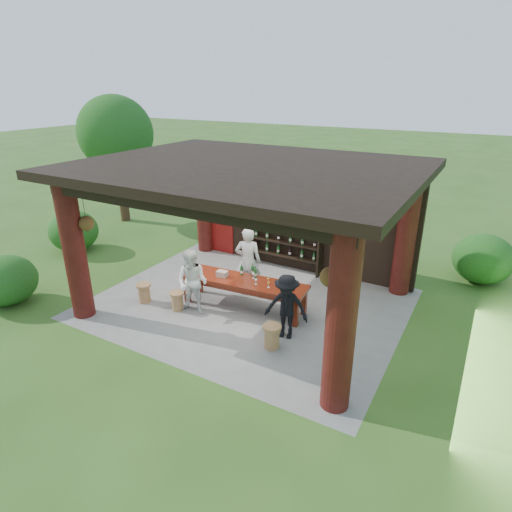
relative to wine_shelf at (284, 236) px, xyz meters
The scene contains 15 objects.
ground 2.66m from the wine_shelf, 85.09° to the right, with size 90.00×90.00×0.00m, color #2D5119.
pavilion 2.31m from the wine_shelf, 84.42° to the right, with size 7.50×6.00×3.60m.
wine_shelf is the anchor object (origin of this frame).
tasting_table 2.72m from the wine_shelf, 85.10° to the right, with size 3.19×1.09×0.75m.
stool_near_left 3.83m from the wine_shelf, 107.67° to the right, with size 0.35×0.35×0.46m.
stool_near_right 4.25m from the wine_shelf, 67.21° to the right, with size 0.40×0.40×0.52m.
stool_far_left 4.30m from the wine_shelf, 120.00° to the right, with size 0.37×0.37×0.49m.
host 1.98m from the wine_shelf, 91.91° to the right, with size 0.67×0.44×1.83m, color beige.
guest_woman 3.54m from the wine_shelf, 101.68° to the right, with size 0.77×0.60×1.59m, color white.
guest_man 3.76m from the wine_shelf, 63.15° to the right, with size 0.95×0.55×1.47m, color black.
table_bottles 2.40m from the wine_shelf, 84.45° to the right, with size 0.45×0.21×0.31m.
table_glasses 2.72m from the wine_shelf, 73.01° to the right, with size 0.92×0.34×0.15m.
napkin_basket 2.79m from the wine_shelf, 97.04° to the right, with size 0.26×0.18×0.14m, color #BF6672.
shrubs 4.02m from the wine_shelf, 29.62° to the right, with size 16.48×8.78×1.36m.
trees 4.60m from the wine_shelf, 18.74° to the right, with size 20.44×8.63×4.80m.
Camera 1 is at (4.89, -8.19, 5.17)m, focal length 30.00 mm.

